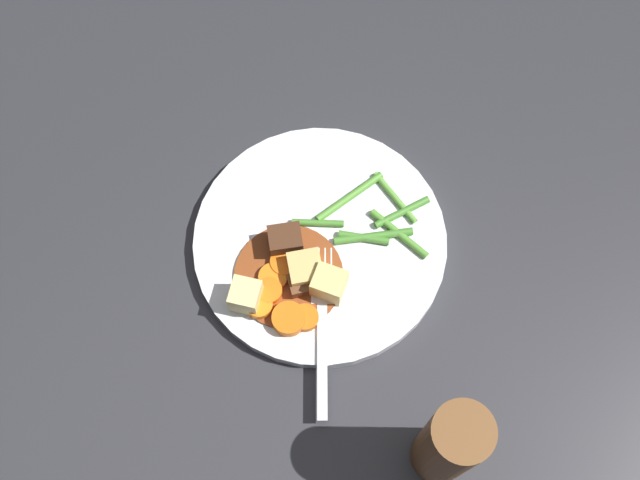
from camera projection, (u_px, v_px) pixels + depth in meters
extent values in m
plane|color=#2D2D33|center=(320.00, 245.00, 0.86)|extent=(3.00, 3.00, 0.00)
cylinder|color=white|center=(320.00, 243.00, 0.86)|extent=(0.26, 0.26, 0.02)
cylinder|color=brown|center=(289.00, 276.00, 0.83)|extent=(0.11, 0.11, 0.00)
cylinder|color=orange|center=(285.00, 264.00, 0.83)|extent=(0.04, 0.04, 0.01)
cylinder|color=orange|center=(273.00, 278.00, 0.83)|extent=(0.03, 0.03, 0.01)
cylinder|color=orange|center=(269.00, 291.00, 0.82)|extent=(0.04, 0.04, 0.01)
cylinder|color=orange|center=(259.00, 305.00, 0.82)|extent=(0.04, 0.04, 0.01)
cylinder|color=orange|center=(305.00, 318.00, 0.81)|extent=(0.04, 0.04, 0.01)
cylinder|color=orange|center=(289.00, 319.00, 0.81)|extent=(0.04, 0.04, 0.01)
cube|color=#EAD68C|center=(246.00, 296.00, 0.81)|extent=(0.04, 0.04, 0.03)
cube|color=#DBBC6B|center=(305.00, 270.00, 0.82)|extent=(0.04, 0.04, 0.03)
cube|color=#E5CC7A|center=(329.00, 284.00, 0.81)|extent=(0.04, 0.04, 0.03)
cube|color=#4C2B19|center=(285.00, 241.00, 0.83)|extent=(0.04, 0.04, 0.03)
cube|color=brown|center=(300.00, 285.00, 0.82)|extent=(0.03, 0.03, 0.02)
cylinder|color=#66AD42|center=(395.00, 198.00, 0.86)|extent=(0.01, 0.07, 0.01)
cylinder|color=#4C8E33|center=(364.00, 238.00, 0.85)|extent=(0.04, 0.04, 0.01)
cylinder|color=#4C8E33|center=(402.00, 212.00, 0.86)|extent=(0.06, 0.02, 0.01)
cylinder|color=#599E38|center=(399.00, 234.00, 0.85)|extent=(0.02, 0.07, 0.01)
cylinder|color=#4C8E33|center=(373.00, 236.00, 0.85)|extent=(0.08, 0.05, 0.01)
cylinder|color=#4C8E33|center=(318.00, 223.00, 0.85)|extent=(0.05, 0.04, 0.01)
cylinder|color=#599E38|center=(350.00, 197.00, 0.86)|extent=(0.08, 0.01, 0.01)
cube|color=silver|center=(322.00, 361.00, 0.80)|extent=(0.08, 0.10, 0.00)
cube|color=silver|center=(322.00, 296.00, 0.82)|extent=(0.03, 0.03, 0.00)
cylinder|color=silver|center=(331.00, 268.00, 0.84)|extent=(0.03, 0.04, 0.00)
cylinder|color=silver|center=(325.00, 268.00, 0.84)|extent=(0.03, 0.04, 0.00)
cylinder|color=silver|center=(319.00, 268.00, 0.84)|extent=(0.03, 0.04, 0.00)
cylinder|color=silver|center=(313.00, 268.00, 0.84)|extent=(0.03, 0.04, 0.00)
cylinder|color=brown|center=(449.00, 445.00, 0.71)|extent=(0.05, 0.05, 0.16)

